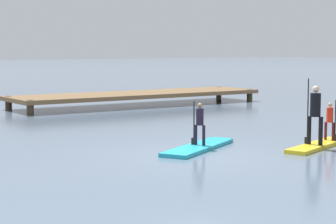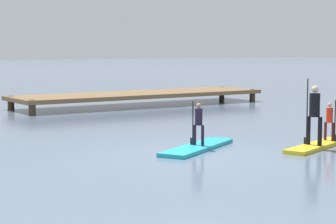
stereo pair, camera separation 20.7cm
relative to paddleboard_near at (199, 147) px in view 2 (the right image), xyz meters
name	(u,v)px [view 2 (the right image)]	position (x,y,z in m)	size (l,w,h in m)	color
ground_plane	(191,155)	(-0.74, -0.70, -0.05)	(240.00, 240.00, 0.00)	slate
paddleboard_near	(199,147)	(0.00, 0.00, 0.00)	(3.16, 2.15, 0.10)	#1E9EB2
paddler_child_solo	(198,122)	(0.00, 0.01, 0.67)	(0.26, 0.35, 1.15)	black
paddleboard_far	(318,145)	(2.82, -1.52, 0.00)	(3.05, 1.53, 0.10)	gold
paddler_adult	(314,111)	(2.55, -1.62, 0.94)	(0.35, 0.47, 1.73)	black
paddler_child_front	(330,119)	(3.51, -1.29, 0.63)	(0.23, 0.36, 1.12)	#4C1419
floating_dock	(140,95)	(5.20, 11.63, 0.44)	(12.01, 3.03, 0.58)	brown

